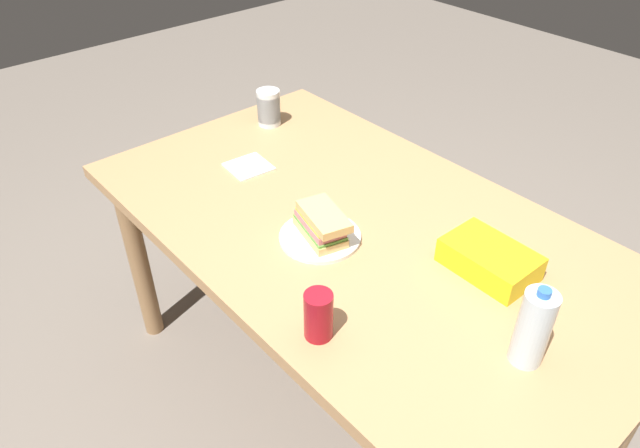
{
  "coord_description": "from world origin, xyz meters",
  "views": [
    {
      "loc": [
        0.93,
        -0.96,
        1.76
      ],
      "look_at": [
        -0.02,
        -0.13,
        0.81
      ],
      "focal_mm": 32.81,
      "sensor_mm": 36.0,
      "label": 1
    }
  ],
  "objects_px": {
    "paper_plate": "(320,237)",
    "sandwich": "(321,224)",
    "chip_bag": "(489,259)",
    "dining_table": "(359,248)",
    "water_bottle_tall": "(533,328)",
    "plastic_cup_stack": "(269,108)",
    "soda_can_red": "(318,315)"
  },
  "relations": [
    {
      "from": "chip_bag",
      "to": "dining_table",
      "type": "bearing_deg",
      "value": 17.97
    },
    {
      "from": "chip_bag",
      "to": "soda_can_red",
      "type": "bearing_deg",
      "value": 77.12
    },
    {
      "from": "dining_table",
      "to": "water_bottle_tall",
      "type": "bearing_deg",
      "value": -7.03
    },
    {
      "from": "dining_table",
      "to": "sandwich",
      "type": "bearing_deg",
      "value": -98.43
    },
    {
      "from": "sandwich",
      "to": "chip_bag",
      "type": "bearing_deg",
      "value": 32.41
    },
    {
      "from": "paper_plate",
      "to": "chip_bag",
      "type": "bearing_deg",
      "value": 32.22
    },
    {
      "from": "dining_table",
      "to": "water_bottle_tall",
      "type": "xyz_separation_m",
      "value": [
        0.59,
        -0.07,
        0.19
      ]
    },
    {
      "from": "dining_table",
      "to": "plastic_cup_stack",
      "type": "xyz_separation_m",
      "value": [
        -0.66,
        0.18,
        0.16
      ]
    },
    {
      "from": "paper_plate",
      "to": "soda_can_red",
      "type": "xyz_separation_m",
      "value": [
        0.26,
        -0.23,
        0.06
      ]
    },
    {
      "from": "soda_can_red",
      "to": "dining_table",
      "type": "bearing_deg",
      "value": 123.39
    },
    {
      "from": "paper_plate",
      "to": "plastic_cup_stack",
      "type": "bearing_deg",
      "value": 154.21
    },
    {
      "from": "paper_plate",
      "to": "water_bottle_tall",
      "type": "distance_m",
      "value": 0.62
    },
    {
      "from": "dining_table",
      "to": "paper_plate",
      "type": "distance_m",
      "value": 0.16
    },
    {
      "from": "dining_table",
      "to": "plastic_cup_stack",
      "type": "relative_size",
      "value": 12.62
    },
    {
      "from": "sandwich",
      "to": "water_bottle_tall",
      "type": "height_order",
      "value": "water_bottle_tall"
    },
    {
      "from": "plastic_cup_stack",
      "to": "dining_table",
      "type": "bearing_deg",
      "value": -15.04
    },
    {
      "from": "water_bottle_tall",
      "to": "plastic_cup_stack",
      "type": "xyz_separation_m",
      "value": [
        -1.25,
        0.25,
        -0.03
      ]
    },
    {
      "from": "chip_bag",
      "to": "plastic_cup_stack",
      "type": "xyz_separation_m",
      "value": [
        -1.02,
        0.07,
        0.03
      ]
    },
    {
      "from": "dining_table",
      "to": "sandwich",
      "type": "distance_m",
      "value": 0.19
    },
    {
      "from": "soda_can_red",
      "to": "water_bottle_tall",
      "type": "bearing_deg",
      "value": 40.2
    },
    {
      "from": "chip_bag",
      "to": "plastic_cup_stack",
      "type": "bearing_deg",
      "value": -2.87
    },
    {
      "from": "sandwich",
      "to": "plastic_cup_stack",
      "type": "distance_m",
      "value": 0.71
    },
    {
      "from": "water_bottle_tall",
      "to": "plastic_cup_stack",
      "type": "distance_m",
      "value": 1.28
    },
    {
      "from": "soda_can_red",
      "to": "chip_bag",
      "type": "bearing_deg",
      "value": 76.12
    },
    {
      "from": "dining_table",
      "to": "water_bottle_tall",
      "type": "height_order",
      "value": "water_bottle_tall"
    },
    {
      "from": "chip_bag",
      "to": "plastic_cup_stack",
      "type": "distance_m",
      "value": 1.02
    },
    {
      "from": "water_bottle_tall",
      "to": "plastic_cup_stack",
      "type": "bearing_deg",
      "value": 168.66
    },
    {
      "from": "dining_table",
      "to": "water_bottle_tall",
      "type": "distance_m",
      "value": 0.62
    },
    {
      "from": "paper_plate",
      "to": "sandwich",
      "type": "xyz_separation_m",
      "value": [
        0.0,
        0.0,
        0.05
      ]
    },
    {
      "from": "dining_table",
      "to": "water_bottle_tall",
      "type": "relative_size",
      "value": 8.12
    },
    {
      "from": "soda_can_red",
      "to": "plastic_cup_stack",
      "type": "bearing_deg",
      "value": 149.01
    },
    {
      "from": "paper_plate",
      "to": "water_bottle_tall",
      "type": "xyz_separation_m",
      "value": [
        0.61,
        0.06,
        0.09
      ]
    }
  ]
}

